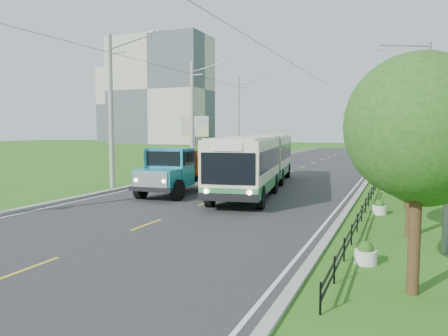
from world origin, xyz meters
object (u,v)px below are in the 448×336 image
Objects in this scene: tree_third at (411,127)px; tree_fifth at (408,130)px; billboard_right at (446,109)px; planter_far at (389,175)px; pole_far at (238,119)px; streetlight_near at (446,95)px; pole_mid at (193,116)px; billboard_left at (195,130)px; planter_mid at (385,187)px; planter_front at (366,254)px; dump_truck at (177,168)px; tree_front at (421,135)px; bus at (258,158)px; tree_fourth at (409,134)px; planter_near at (379,208)px; streetlight_far at (417,118)px; streetlight_mid at (424,112)px; pole_near at (111,111)px; tree_second at (414,139)px; tree_back at (407,132)px.

tree_third is 1.03× the size of tree_fifth.
planter_far is at bearing 151.61° from billboard_right.
billboard_right is (20.56, -13.00, 0.25)m from pole_far.
streetlight_near is (0.79, -8.14, 0.92)m from tree_third.
pole_mid is 28.26m from streetlight_near.
planter_mid is at bearing -28.92° from billboard_left.
dump_truck reaches higher than planter_front.
planter_front is at bearing 124.05° from tree_front.
tree_front is 18.23m from planter_mid.
billboard_left is at bearing 169.60° from billboard_right.
billboard_right is 0.41× the size of bus.
tree_fourth is 3.53m from planter_mid.
planter_near is (16.86, -27.00, -4.81)m from pole_far.
tree_fourth is 0.93× the size of tree_fifth.
tree_fifth is 19.74m from billboard_left.
planter_far is at bearing 3.39° from pole_mid.
streetlight_far is 22.57m from planter_near.
planter_far is (-1.26, 13.86, -3.70)m from tree_third.
pole_mid is 17.56m from planter_far.
pole_far is 1.10× the size of streetlight_mid.
tree_fifth reaches higher than dump_truck.
planter_mid is (16.86, -19.00, -4.81)m from pole_far.
streetlight_far is 13.54× the size of planter_mid.
pole_near reaches higher than tree_front.
planter_front is (-1.26, 1.86, -3.43)m from tree_front.
billboard_left is (-19.36, 27.86, 0.15)m from tree_front.
pole_mid is 23.08m from planter_near.
tree_fourth is at bearing 90.00° from tree_second.
planter_far is 6.58m from billboard_right.
planter_far is at bearing 37.63° from pole_near.
planter_mid is (-2.04, -0.00, -4.62)m from streetlight_mid.
tree_front reaches higher than dump_truck.
streetlight_mid is 1.24× the size of billboard_right.
planter_front and planter_near have the same top height.
tree_fourth is 6.01m from tree_fifth.
dump_truck is at bearing -179.60° from tree_third.
tree_back is 26.18m from streetlight_near.
planter_far is at bearing 92.78° from tree_front.
planter_far is 0.10× the size of dump_truck.
streetlight_mid is at bearing 0.00° from planter_mid.
streetlight_far is 24.36m from dump_truck.
planter_near is at bearing -90.00° from planter_far.
dump_truck is (6.56, -15.95, -2.29)m from billboard_left.
tree_second is 7.91× the size of planter_near.
streetlight_near is at bearing -84.70° from planter_far.
tree_fourth is (18.12, -6.86, -1.51)m from pole_mid.
bus is (-7.72, 13.94, 1.73)m from planter_front.
tree_second is at bearing -97.79° from billboard_right.
pole_near is 21.31m from tree_fifth.
streetlight_mid is 13.54× the size of planter_front.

